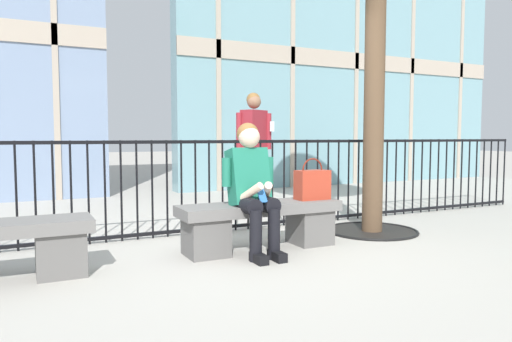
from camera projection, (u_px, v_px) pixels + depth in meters
name	position (u px, v px, depth m)	size (l,w,h in m)	color
ground_plane	(261.00, 249.00, 4.57)	(60.00, 60.00, 0.00)	#B2ADA3
stone_bench	(261.00, 221.00, 4.55)	(1.60, 0.44, 0.45)	slate
seated_person_with_phone	(252.00, 184.00, 4.34)	(0.52, 0.66, 1.21)	black
handbag_on_bench	(312.00, 184.00, 4.77)	(0.34, 0.18, 0.42)	#B23823
bystander_at_railing	(254.00, 142.00, 6.79)	(0.55, 0.37, 1.71)	gray
plaza_railing	(223.00, 185.00, 5.38)	(9.70, 0.04, 1.05)	black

